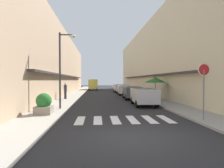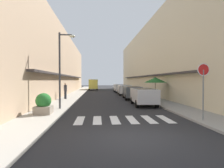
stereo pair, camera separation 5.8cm
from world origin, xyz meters
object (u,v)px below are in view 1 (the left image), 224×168
parked_car_far (124,89)px  pedestrian_walking_near (65,90)px  parked_car_near (144,95)px  street_lamp (62,62)px  cafe_umbrella (155,80)px  parked_car_distant (119,87)px  planter_corner (44,104)px  round_street_sign (204,77)px  parked_car_mid (132,91)px  delivery_van (93,84)px

parked_car_far → pedestrian_walking_near: pedestrian_walking_near is taller
parked_car_near → street_lamp: bearing=-163.3°
parked_car_far → pedestrian_walking_near: 9.81m
parked_car_far → cafe_umbrella: size_ratio=1.77×
parked_car_distant → street_lamp: bearing=-108.4°
parked_car_near → cafe_umbrella: cafe_umbrella is taller
parked_car_distant → cafe_umbrella: bearing=-81.7°
cafe_umbrella → planter_corner: cafe_umbrella is taller
round_street_sign → planter_corner: bearing=163.9°
round_street_sign → planter_corner: (-8.68, 2.51, -1.64)m
round_street_sign → pedestrian_walking_near: (-8.94, 11.97, -1.30)m
parked_car_far → parked_car_mid: bearing=-90.0°
delivery_van → street_lamp: size_ratio=0.99×
parked_car_near → parked_car_distant: 17.57m
cafe_umbrella → parked_car_near: bearing=-121.4°
parked_car_near → parked_car_distant: size_ratio=0.93×
pedestrian_walking_near → parked_car_mid: bearing=-126.3°
parked_car_mid → cafe_umbrella: cafe_umbrella is taller
parked_car_distant → delivery_van: delivery_van is taller
parked_car_mid → parked_car_distant: size_ratio=1.04×
round_street_sign → street_lamp: size_ratio=0.53×
parked_car_mid → delivery_van: size_ratio=0.83×
parked_car_near → round_street_sign: round_street_sign is taller
street_lamp → parked_car_near: bearing=16.7°
round_street_sign → delivery_van: bearing=100.6°
parked_car_mid → cafe_umbrella: bearing=-47.4°
round_street_sign → parked_car_distant: bearing=93.4°
parked_car_distant → parked_car_far: bearing=-90.0°
cafe_umbrella → planter_corner: bearing=-141.1°
parked_car_far → cafe_umbrella: cafe_umbrella is taller
parked_car_distant → pedestrian_walking_near: 14.33m
parked_car_near → parked_car_mid: size_ratio=0.89×
delivery_van → pedestrian_walking_near: size_ratio=3.07×
pedestrian_walking_near → street_lamp: bearing=149.3°
parked_car_mid → pedestrian_walking_near: pedestrian_walking_near is taller
planter_corner → pedestrian_walking_near: size_ratio=0.72×
pedestrian_walking_near → cafe_umbrella: bearing=-140.1°
parked_car_distant → parked_car_mid: bearing=-90.0°
parked_car_far → round_street_sign: round_street_sign is taller
street_lamp → planter_corner: bearing=-108.7°
parked_car_mid → cafe_umbrella: size_ratio=1.92×
parked_car_mid → parked_car_far: size_ratio=1.08×
parked_car_far → delivery_van: (-4.90, 15.73, 0.48)m
cafe_umbrella → pedestrian_walking_near: bearing=168.4°
street_lamp → parked_car_distant: bearing=71.6°
parked_car_far → pedestrian_walking_near: size_ratio=2.36×
delivery_van → pedestrian_walking_near: (-2.58, -22.08, -0.35)m
parked_car_mid → delivery_van: (-4.90, 21.79, 0.48)m
parked_car_far → parked_car_distant: same height
street_lamp → planter_corner: 3.59m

